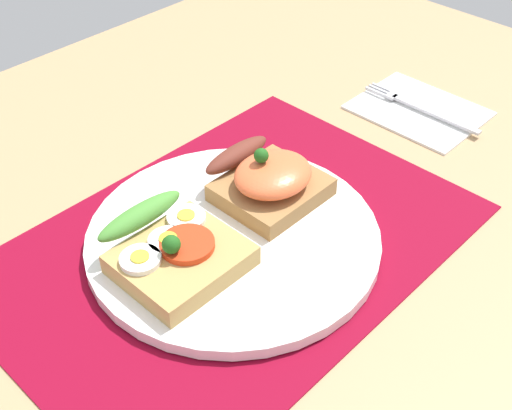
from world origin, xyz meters
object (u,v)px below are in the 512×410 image
Objects in this scene: sandwich_salmon at (268,179)px; fork at (418,107)px; sandwich_egg_tomato at (173,250)px; plate at (233,238)px; napkin at (419,109)px.

fork is (25.05, -0.78, -2.74)cm from sandwich_salmon.
fork is at bearing -0.82° from sandwich_egg_tomato.
plate reaches higher than napkin.
sandwich_salmon is at bearing 1.13° from sandwich_egg_tomato.
napkin is at bearing 0.96° from plate.
plate is 6.76cm from sandwich_salmon.
sandwich_egg_tomato reaches higher than fork.
napkin is (25.30, -0.81, -3.20)cm from sandwich_salmon.
sandwich_salmon is (12.23, 0.24, 0.61)cm from sandwich_egg_tomato.
sandwich_egg_tomato is at bearing 179.14° from napkin.
napkin is at bearing -0.86° from sandwich_egg_tomato.
sandwich_egg_tomato is 0.74× the size of napkin.
sandwich_salmon is 25.52cm from napkin.
fork is (37.28, -0.54, -2.13)cm from sandwich_egg_tomato.
sandwich_salmon is (6.08, 1.33, 2.63)cm from plate.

